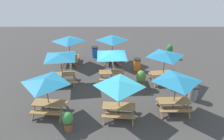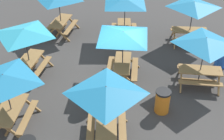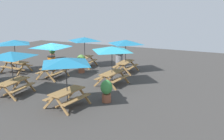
% 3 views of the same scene
% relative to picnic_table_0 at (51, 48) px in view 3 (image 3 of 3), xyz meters
% --- Properties ---
extents(ground_plane, '(29.95, 29.95, 0.00)m').
position_rel_picnic_table_0_xyz_m(ground_plane, '(0.12, -0.30, -1.99)').
color(ground_plane, '#3D3A38').
rests_on(ground_plane, ground).
extents(picnic_table_0, '(2.82, 2.82, 2.34)m').
position_rel_picnic_table_0_xyz_m(picnic_table_0, '(0.00, 0.00, 0.00)').
color(picnic_table_0, olive).
rests_on(picnic_table_0, ground).
extents(picnic_table_1, '(2.18, 2.18, 2.34)m').
position_rel_picnic_table_0_xyz_m(picnic_table_1, '(-3.54, -3.80, 0.00)').
color(picnic_table_1, olive).
rests_on(picnic_table_1, ground).
extents(picnic_table_2, '(2.14, 2.14, 2.34)m').
position_rel_picnic_table_0_xyz_m(picnic_table_2, '(0.40, -4.11, 0.00)').
color(picnic_table_2, olive).
rests_on(picnic_table_2, ground).
extents(picnic_table_4, '(2.05, 2.05, 2.34)m').
position_rel_picnic_table_0_xyz_m(picnic_table_4, '(0.05, 3.32, 0.00)').
color(picnic_table_4, olive).
rests_on(picnic_table_4, ground).
extents(picnic_table_5, '(2.27, 2.27, 2.34)m').
position_rel_picnic_table_0_xyz_m(picnic_table_5, '(3.68, -0.10, 0.00)').
color(picnic_table_5, olive).
rests_on(picnic_table_5, ground).
extents(picnic_table_6, '(2.06, 2.06, 2.34)m').
position_rel_picnic_table_0_xyz_m(picnic_table_6, '(3.55, -3.58, 0.00)').
color(picnic_table_6, olive).
rests_on(picnic_table_6, ground).
extents(picnic_table_7, '(2.80, 2.80, 2.34)m').
position_rel_picnic_table_0_xyz_m(picnic_table_7, '(-3.48, -0.32, 0.00)').
color(picnic_table_7, olive).
rests_on(picnic_table_7, ground).
extents(trash_bin_gray, '(0.59, 0.59, 0.98)m').
position_rel_picnic_table_0_xyz_m(trash_bin_gray, '(5.10, -2.38, -1.49)').
color(trash_bin_gray, gray).
rests_on(trash_bin_gray, ground).
extents(trash_bin_orange, '(0.59, 0.59, 0.98)m').
position_rel_picnic_table_0_xyz_m(trash_bin_orange, '(2.01, 1.79, -1.49)').
color(trash_bin_orange, orange).
rests_on(trash_bin_orange, ground).
extents(potted_plant_0, '(0.58, 0.58, 1.10)m').
position_rel_picnic_table_0_xyz_m(potted_plant_0, '(-2.24, -5.15, -1.37)').
color(potted_plant_0, '#935138').
rests_on(potted_plant_0, ground).
extents(potted_plant_1, '(0.67, 0.67, 1.29)m').
position_rel_picnic_table_0_xyz_m(potted_plant_1, '(1.99, -0.90, -1.25)').
color(potted_plant_1, '#935138').
rests_on(potted_plant_1, ground).
extents(potted_plant_2, '(0.57, 0.57, 1.23)m').
position_rel_picnic_table_0_xyz_m(potted_plant_2, '(5.18, 4.37, -1.31)').
color(potted_plant_2, '#935138').
rests_on(potted_plant_2, ground).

